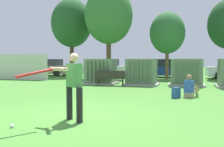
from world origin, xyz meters
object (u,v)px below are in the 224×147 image
Objects in this scene: park_bench at (110,77)px; parked_car_leftmost at (49,68)px; transformer_west at (101,72)px; parked_car_left_of_center at (105,68)px; seated_spectator at (190,88)px; transformer_mid_west at (142,72)px; sports_ball at (12,126)px; batter at (72,83)px; backpack at (176,93)px; transformer_mid_east at (187,73)px; parked_car_right_of_center at (165,69)px.

parked_car_leftmost is (-8.55, 7.70, 0.22)m from park_bench.
transformer_west is 7.58m from parked_car_left_of_center.
parked_car_leftmost is 5.69m from parked_car_left_of_center.
parked_car_left_of_center is (-7.38, 11.63, 0.38)m from seated_spectator.
sports_ball is at bearing -97.53° from transformer_mid_west.
batter is 5.34m from backpack.
transformer_mid_east is at bearing 69.43° from sports_ball.
transformer_mid_west is 12.32m from parked_car_leftmost.
parked_car_leftmost reaches higher than backpack.
batter is 0.41× the size of parked_car_leftmost.
transformer_west is 10.45m from sports_ball.
sports_ball is at bearing -62.47° from parked_car_leftmost.
parked_car_right_of_center reaches higher than sports_ball.
parked_car_leftmost is at bearing 139.56° from seated_spectator.
parked_car_left_of_center is at bearing 109.35° from park_bench.
transformer_west reaches higher than seated_spectator.
parked_car_leftmost is (-12.48, 11.52, 0.54)m from backpack.
transformer_mid_east is at bearing 4.32° from transformer_west.
transformer_mid_west reaches higher than backpack.
transformer_mid_west is 5.27m from backpack.
sports_ball is (0.39, -9.45, -0.49)m from park_bench.
transformer_mid_west reaches higher than seated_spectator.
parked_car_right_of_center reaches higher than seated_spectator.
park_bench is 1.06× the size of batter.
seated_spectator is at bearing -40.44° from parked_car_leftmost.
transformer_mid_west reaches higher than park_bench.
sports_ball is (1.27, -10.35, -0.74)m from transformer_west.
transformer_west reaches higher than park_bench.
backpack is at bearing -44.47° from transformer_west.
transformer_mid_east is 10.06m from parked_car_left_of_center.
sports_ball is 0.09× the size of seated_spectator.
batter is at bearing -91.73° from transformer_mid_west.
parked_car_right_of_center is (3.62, 7.44, -0.04)m from transformer_west.
batter is at bearing -106.72° from transformer_mid_east.
parked_car_right_of_center is (-1.20, 12.16, 0.54)m from backpack.
backpack is (3.93, -3.82, -0.32)m from park_bench.
batter is 19.33× the size of sports_ball.
parked_car_left_of_center is (-7.31, 6.91, -0.04)m from transformer_mid_east.
transformer_west is 1.21× the size of batter.
transformer_west is at bearing -41.58° from parked_car_leftmost.
backpack is 0.10× the size of parked_car_left_of_center.
parked_car_leftmost is at bearing -176.77° from parked_car_right_of_center.
transformer_west reaches higher than backpack.
parked_car_leftmost is (-7.66, 6.80, -0.04)m from transformer_west.
backpack is 0.10× the size of parked_car_right_of_center.
parked_car_right_of_center is (2.73, 8.34, 0.22)m from park_bench.
transformer_mid_east is 4.77× the size of backpack.
parked_car_left_of_center reaches higher than sports_ball.
sports_ball is (-1.09, -0.94, -0.93)m from batter.
transformer_mid_west is 4.77× the size of backpack.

